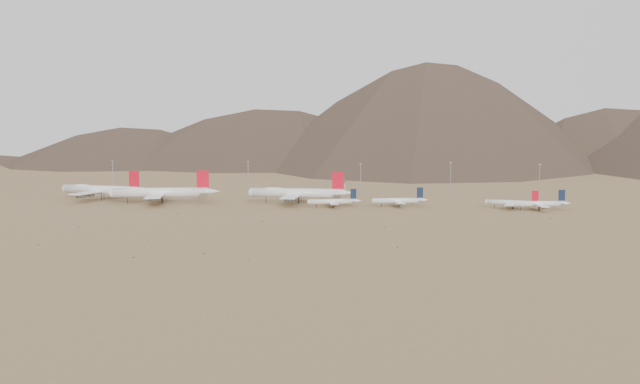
% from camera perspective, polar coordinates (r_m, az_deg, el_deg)
% --- Properties ---
extents(ground, '(3000.00, 3000.00, 0.00)m').
position_cam_1_polar(ground, '(481.96, -4.02, -1.41)').
color(ground, '#A37F54').
rests_on(ground, ground).
extents(mountain_ridge, '(4400.00, 1000.00, 300.00)m').
position_cam_1_polar(mountain_ridge, '(1371.45, 5.53, 9.34)').
color(mountain_ridge, brown).
rests_on(mountain_ridge, ground).
extents(widebody_west, '(76.50, 59.62, 22.86)m').
position_cam_1_polar(widebody_west, '(563.81, -17.09, 0.17)').
color(widebody_west, white).
rests_on(widebody_west, ground).
extents(widebody_centre, '(78.40, 61.95, 23.85)m').
position_cam_1_polar(widebody_centre, '(527.86, -12.64, -0.03)').
color(widebody_centre, white).
rests_on(widebody_centre, ground).
extents(widebody_east, '(78.33, 60.12, 23.25)m').
position_cam_1_polar(widebody_east, '(513.59, -1.83, -0.07)').
color(widebody_east, white).
rests_on(widebody_east, ground).
extents(narrowbody_a, '(36.98, 27.61, 12.73)m').
position_cam_1_polar(narrowbody_a, '(492.47, 1.11, -0.76)').
color(narrowbody_a, white).
rests_on(narrowbody_a, ground).
extents(narrowbody_b, '(39.52, 29.31, 13.43)m').
position_cam_1_polar(narrowbody_b, '(498.92, 6.37, -0.69)').
color(narrowbody_b, white).
rests_on(narrowbody_b, ground).
extents(narrowbody_c, '(39.15, 28.70, 13.07)m').
position_cam_1_polar(narrowbody_c, '(500.26, 15.21, -0.85)').
color(narrowbody_c, white).
rests_on(narrowbody_c, ground).
extents(narrowbody_d, '(40.76, 30.11, 13.75)m').
position_cam_1_polar(narrowbody_d, '(497.88, 17.18, -0.90)').
color(narrowbody_d, white).
rests_on(narrowbody_d, ground).
extents(control_tower, '(8.00, 8.00, 12.00)m').
position_cam_1_polar(control_tower, '(592.38, 1.70, 0.41)').
color(control_tower, tan).
rests_on(control_tower, ground).
extents(mast_far_west, '(2.00, 0.60, 25.70)m').
position_cam_1_polar(mast_far_west, '(656.10, -16.24, 1.47)').
color(mast_far_west, gray).
rests_on(mast_far_west, ground).
extents(mast_west, '(2.00, 0.60, 25.70)m').
position_cam_1_polar(mast_west, '(615.63, -5.77, 1.41)').
color(mast_west, gray).
rests_on(mast_west, ground).
extents(mast_centre, '(2.00, 0.60, 25.70)m').
position_cam_1_polar(mast_centre, '(581.97, 3.27, 1.19)').
color(mast_centre, gray).
rests_on(mast_centre, ground).
extents(mast_east, '(2.00, 0.60, 25.70)m').
position_cam_1_polar(mast_east, '(607.29, 10.41, 1.29)').
color(mast_east, gray).
rests_on(mast_east, ground).
extents(mast_far_east, '(2.00, 0.60, 25.70)m').
position_cam_1_polar(mast_far_east, '(595.08, 17.15, 1.05)').
color(mast_far_east, gray).
rests_on(mast_far_east, ground).
extents(desert_scrub, '(442.85, 176.78, 0.93)m').
position_cam_1_polar(desert_scrub, '(382.70, -3.13, -3.16)').
color(desert_scrub, brown).
rests_on(desert_scrub, ground).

